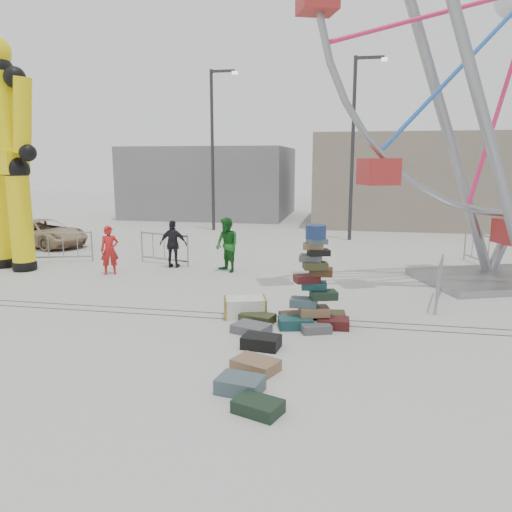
% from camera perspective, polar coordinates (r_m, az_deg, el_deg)
% --- Properties ---
extents(ground, '(90.00, 90.00, 0.00)m').
position_cam_1_polar(ground, '(11.04, -5.74, -8.04)').
color(ground, '#9E9E99').
rests_on(ground, ground).
extents(track_line_near, '(40.00, 0.04, 0.01)m').
position_cam_1_polar(track_line_near, '(11.59, -4.90, -7.08)').
color(track_line_near, '#47443F').
rests_on(track_line_near, ground).
extents(track_line_far, '(40.00, 0.04, 0.01)m').
position_cam_1_polar(track_line_far, '(11.95, -4.38, -6.51)').
color(track_line_far, '#47443F').
rests_on(track_line_far, ground).
extents(building_right, '(12.00, 8.00, 5.00)m').
position_cam_1_polar(building_right, '(30.29, 18.53, 8.26)').
color(building_right, gray).
rests_on(building_right, ground).
extents(building_left, '(10.00, 8.00, 4.40)m').
position_cam_1_polar(building_left, '(33.28, -5.01, 8.44)').
color(building_left, gray).
rests_on(building_left, ground).
extents(lamp_post_right, '(1.41, 0.25, 8.00)m').
position_cam_1_polar(lamp_post_right, '(23.03, 11.25, 12.92)').
color(lamp_post_right, '#2D2D30').
rests_on(lamp_post_right, ground).
extents(lamp_post_left, '(1.41, 0.25, 8.00)m').
position_cam_1_polar(lamp_post_left, '(25.96, -4.82, 12.82)').
color(lamp_post_left, '#2D2D30').
rests_on(lamp_post_left, ground).
extents(suitcase_tower, '(1.61, 1.41, 2.23)m').
position_cam_1_polar(suitcase_tower, '(10.97, 6.61, -4.77)').
color(suitcase_tower, '#184448').
rests_on(suitcase_tower, ground).
extents(crash_test_dummy, '(3.02, 1.41, 7.64)m').
position_cam_1_polar(crash_test_dummy, '(18.29, -26.98, 11.13)').
color(crash_test_dummy, black).
rests_on(crash_test_dummy, ground).
extents(steamer_trunk, '(1.07, 0.80, 0.45)m').
position_cam_1_polar(steamer_trunk, '(11.59, -1.26, -5.91)').
color(steamer_trunk, silver).
rests_on(steamer_trunk, ground).
extents(row_case_0, '(0.85, 0.64, 0.20)m').
position_cam_1_polar(row_case_0, '(11.25, 0.16, -7.10)').
color(row_case_0, '#35391C').
rests_on(row_case_0, ground).
extents(row_case_1, '(0.89, 0.77, 0.19)m').
position_cam_1_polar(row_case_1, '(10.60, -0.55, -8.27)').
color(row_case_1, '#54565B').
rests_on(row_case_1, ground).
extents(row_case_2, '(0.78, 0.57, 0.24)m').
position_cam_1_polar(row_case_2, '(9.77, 0.59, -9.78)').
color(row_case_2, black).
rests_on(row_case_2, ground).
extents(row_case_3, '(0.91, 0.78, 0.20)m').
position_cam_1_polar(row_case_3, '(8.80, -0.04, -12.33)').
color(row_case_3, olive).
rests_on(row_case_3, ground).
extents(row_case_4, '(0.78, 0.63, 0.24)m').
position_cam_1_polar(row_case_4, '(8.04, -1.84, -14.48)').
color(row_case_4, '#435760').
rests_on(row_case_4, ground).
extents(row_case_5, '(0.80, 0.67, 0.19)m').
position_cam_1_polar(row_case_5, '(7.46, 0.24, -16.81)').
color(row_case_5, black).
rests_on(row_case_5, ground).
extents(barricade_dummy_b, '(1.94, 0.69, 1.10)m').
position_cam_1_polar(barricade_dummy_b, '(19.07, -21.18, 1.00)').
color(barricade_dummy_b, gray).
rests_on(barricade_dummy_b, ground).
extents(barricade_dummy_c, '(1.94, 0.68, 1.10)m').
position_cam_1_polar(barricade_dummy_c, '(17.68, -10.44, 0.84)').
color(barricade_dummy_c, gray).
rests_on(barricade_dummy_c, ground).
extents(barricade_wheel_front, '(0.53, 1.97, 1.10)m').
position_cam_1_polar(barricade_wheel_front, '(13.35, 20.22, -2.89)').
color(barricade_wheel_front, gray).
rests_on(barricade_wheel_front, ground).
extents(barricade_wheel_back, '(0.70, 1.94, 1.10)m').
position_cam_1_polar(barricade_wheel_back, '(18.95, 24.24, 0.72)').
color(barricade_wheel_back, gray).
rests_on(barricade_wheel_back, ground).
extents(pedestrian_red, '(0.67, 0.60, 1.55)m').
position_cam_1_polar(pedestrian_red, '(16.46, -16.39, 0.64)').
color(pedestrian_red, red).
rests_on(pedestrian_red, ground).
extents(pedestrian_green, '(1.09, 1.06, 1.76)m').
position_cam_1_polar(pedestrian_green, '(16.16, -3.33, 1.27)').
color(pedestrian_green, '#18611D').
rests_on(pedestrian_green, ground).
extents(pedestrian_black, '(0.95, 0.42, 1.60)m').
position_cam_1_polar(pedestrian_black, '(17.02, -9.43, 1.35)').
color(pedestrian_black, black).
rests_on(pedestrian_black, ground).
extents(parked_suv, '(4.43, 3.12, 1.12)m').
position_cam_1_polar(parked_suv, '(22.93, -23.06, 2.44)').
color(parked_suv, tan).
rests_on(parked_suv, ground).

